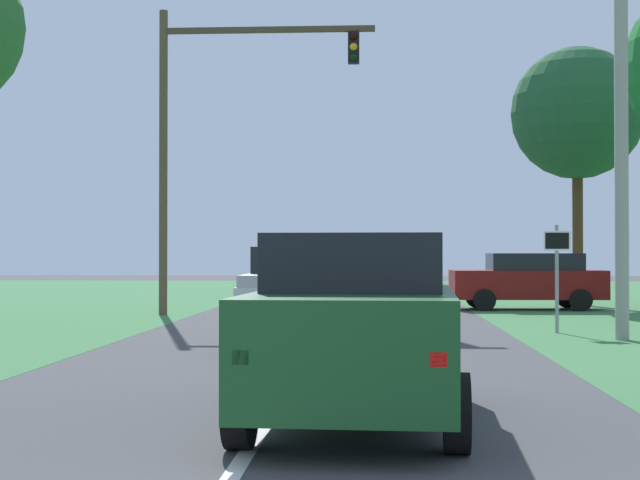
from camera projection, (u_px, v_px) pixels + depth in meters
ground_plane at (311, 353)px, 17.28m from camera, size 120.00×120.00×0.00m
red_suv_near at (359, 323)px, 10.29m from camera, size 2.36×4.95×1.97m
pickup_truck_lead at (304, 297)px, 18.13m from camera, size 2.28×5.08×1.89m
traffic_light at (212, 119)px, 28.03m from camera, size 6.22×0.40×8.79m
keep_moving_sign at (557, 264)px, 21.67m from camera, size 0.60×0.09×2.40m
crossing_suv_far at (529, 280)px, 30.72m from camera, size 4.79×2.20×1.77m
utility_pole_right at (621, 89)px, 19.99m from camera, size 0.28×0.28×10.28m
extra_tree_1 at (577, 114)px, 33.50m from camera, size 4.54×4.54×8.86m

